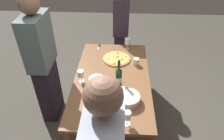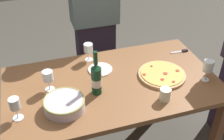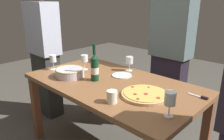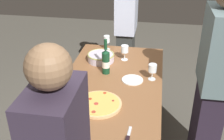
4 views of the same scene
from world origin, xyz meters
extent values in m
cube|color=brown|center=(0.00, 0.00, 0.73)|extent=(1.60, 0.90, 0.04)
cube|color=brown|center=(0.74, -0.40, 0.35)|extent=(0.07, 0.07, 0.71)
cube|color=brown|center=(-0.74, 0.40, 0.35)|extent=(0.07, 0.07, 0.71)
cube|color=brown|center=(0.74, 0.40, 0.35)|extent=(0.07, 0.07, 0.71)
cylinder|color=tan|center=(0.39, -0.04, 0.76)|extent=(0.37, 0.37, 0.02)
cylinder|color=#E4B252|center=(0.39, -0.04, 0.77)|extent=(0.33, 0.33, 0.01)
cylinder|color=#AD3A2F|center=(0.41, -0.06, 0.78)|extent=(0.03, 0.03, 0.00)
cylinder|color=#A33B2A|center=(0.52, -0.05, 0.78)|extent=(0.03, 0.03, 0.00)
cylinder|color=#A4351B|center=(0.36, -0.12, 0.78)|extent=(0.03, 0.03, 0.00)
cylinder|color=#A62D1C|center=(0.42, -0.17, 0.78)|extent=(0.02, 0.02, 0.00)
cylinder|color=#9C3329|center=(0.35, 0.07, 0.78)|extent=(0.02, 0.02, 0.00)
cylinder|color=#AF371E|center=(0.25, -0.02, 0.78)|extent=(0.03, 0.03, 0.00)
cylinder|color=silver|center=(-0.39, -0.18, 0.79)|extent=(0.27, 0.27, 0.08)
torus|color=#A4A856|center=(-0.39, -0.18, 0.82)|extent=(0.28, 0.28, 0.01)
cylinder|color=#123C22|center=(-0.14, -0.08, 0.86)|extent=(0.07, 0.07, 0.21)
cone|color=#123C22|center=(-0.14, -0.08, 0.97)|extent=(0.07, 0.07, 0.03)
cylinder|color=#123C22|center=(-0.14, -0.08, 1.04)|extent=(0.03, 0.03, 0.10)
cylinder|color=silver|center=(-0.14, -0.08, 0.84)|extent=(0.07, 0.07, 0.06)
cylinder|color=white|center=(-0.46, 0.06, 0.75)|extent=(0.07, 0.07, 0.00)
cylinder|color=white|center=(-0.46, 0.06, 0.80)|extent=(0.01, 0.01, 0.08)
cylinder|color=white|center=(-0.46, 0.06, 0.87)|extent=(0.08, 0.08, 0.07)
cylinder|color=white|center=(-0.69, -0.18, 0.75)|extent=(0.07, 0.07, 0.00)
cylinder|color=white|center=(-0.69, -0.18, 0.80)|extent=(0.01, 0.01, 0.08)
cylinder|color=white|center=(-0.69, -0.18, 0.87)|extent=(0.07, 0.07, 0.08)
cylinder|color=maroon|center=(-0.69, -0.18, 0.85)|extent=(0.06, 0.06, 0.02)
cylinder|color=white|center=(-0.09, 0.35, 0.75)|extent=(0.07, 0.07, 0.00)
cylinder|color=white|center=(-0.09, 0.35, 0.79)|extent=(0.01, 0.01, 0.08)
cylinder|color=white|center=(-0.09, 0.35, 0.87)|extent=(0.07, 0.07, 0.07)
cylinder|color=white|center=(0.69, -0.19, 0.75)|extent=(0.06, 0.06, 0.00)
cylinder|color=white|center=(0.69, -0.19, 0.79)|extent=(0.01, 0.01, 0.08)
cylinder|color=white|center=(0.69, -0.19, 0.88)|extent=(0.07, 0.07, 0.09)
cylinder|color=white|center=(0.29, -0.30, 0.80)|extent=(0.08, 0.08, 0.09)
cylinder|color=white|center=(-0.04, 0.18, 0.76)|extent=(0.19, 0.19, 0.01)
cube|color=silver|center=(0.67, 0.23, 0.75)|extent=(0.12, 0.03, 0.01)
cube|color=black|center=(0.75, 0.23, 0.76)|extent=(0.05, 0.03, 0.02)
cube|color=#271D2B|center=(0.09, 0.85, 0.42)|extent=(0.38, 0.20, 0.85)
camera|label=1|loc=(-1.95, -0.10, 2.32)|focal=33.30mm
camera|label=2|loc=(-0.51, -1.60, 2.04)|focal=44.98mm
camera|label=3|loc=(1.29, -1.33, 1.47)|focal=35.12mm
camera|label=4|loc=(2.18, 0.37, 2.04)|focal=45.16mm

